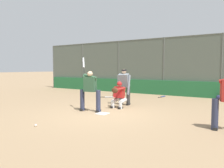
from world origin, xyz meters
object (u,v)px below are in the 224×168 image
catcher_behind_plate (118,94)px  spare_bat_near_backstop (162,97)px  spare_bat_by_padding (125,95)px  batter_at_plate (90,90)px  baseball_loose (36,125)px  umpire_home (124,86)px  spare_bat_third_base_side (108,97)px

catcher_behind_plate → spare_bat_near_backstop: 4.44m
spare_bat_by_padding → spare_bat_near_backstop: bearing=77.9°
batter_at_plate → spare_bat_by_padding: (1.18, -5.00, -0.83)m
batter_at_plate → spare_bat_by_padding: batter_at_plate is taller
catcher_behind_plate → baseball_loose: catcher_behind_plate is taller
batter_at_plate → spare_bat_by_padding: bearing=-86.3°
umpire_home → baseball_loose: bearing=80.1°
umpire_home → spare_bat_third_base_side: bearing=-45.6°
umpire_home → baseball_loose: size_ratio=22.40×
spare_bat_by_padding → baseball_loose: size_ratio=10.52×
batter_at_plate → umpire_home: (-0.41, -2.03, 0.02)m
catcher_behind_plate → spare_bat_third_base_side: size_ratio=1.44×
spare_bat_third_base_side → baseball_loose: size_ratio=10.73×
batter_at_plate → baseball_loose: batter_at_plate is taller
catcher_behind_plate → baseball_loose: bearing=83.9°
spare_bat_third_base_side → umpire_home: bearing=-66.4°
umpire_home → spare_bat_by_padding: size_ratio=2.13×
batter_at_plate → spare_bat_third_base_side: size_ratio=2.71×
spare_bat_third_base_side → spare_bat_near_backstop: bearing=9.7°
umpire_home → catcher_behind_plate: bearing=96.3°
spare_bat_by_padding → spare_bat_third_base_side: same height
spare_bat_by_padding → spare_bat_third_base_side: (0.41, 1.28, 0.00)m
catcher_behind_plate → spare_bat_by_padding: (1.76, -3.76, -0.56)m
umpire_home → spare_bat_near_backstop: umpire_home is taller
catcher_behind_plate → umpire_home: bearing=-76.6°
umpire_home → baseball_loose: umpire_home is taller
catcher_behind_plate → umpire_home: 0.86m
umpire_home → spare_bat_near_backstop: (-0.61, -3.59, -0.86)m
baseball_loose → spare_bat_by_padding: bearing=-80.9°
spare_bat_near_backstop → batter_at_plate: bearing=177.2°
umpire_home → spare_bat_near_backstop: bearing=-105.2°
spare_bat_third_base_side → baseball_loose: bearing=-101.9°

